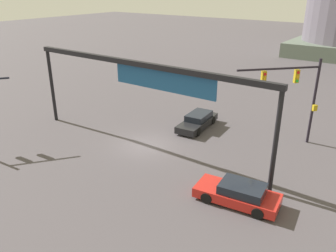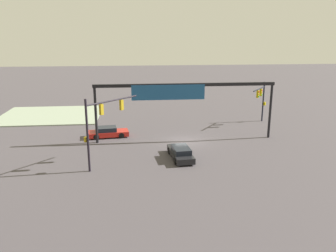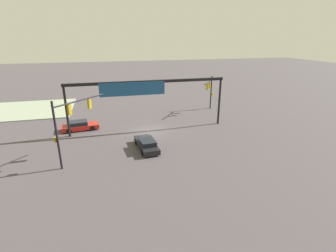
% 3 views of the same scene
% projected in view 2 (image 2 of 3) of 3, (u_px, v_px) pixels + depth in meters
% --- Properties ---
extents(ground_plane, '(195.96, 195.96, 0.00)m').
position_uv_depth(ground_plane, '(186.00, 141.00, 38.55)').
color(ground_plane, '#4B4549').
extents(sidewalk_corner, '(14.32, 12.27, 0.15)m').
position_uv_depth(sidewalk_corner, '(51.00, 115.00, 50.74)').
color(sidewalk_corner, '#94A288').
rests_on(sidewalk_corner, ground).
extents(traffic_signal_near_corner, '(4.65, 4.62, 6.44)m').
position_uv_depth(traffic_signal_near_corner, '(101.00, 119.00, 30.18)').
color(traffic_signal_near_corner, black).
rests_on(traffic_signal_near_corner, ground).
extents(traffic_signal_opposite_side, '(3.20, 3.83, 5.46)m').
position_uv_depth(traffic_signal_opposite_side, '(261.00, 97.00, 45.74)').
color(traffic_signal_opposite_side, black).
rests_on(traffic_signal_opposite_side, ground).
extents(overhead_sign_gantry, '(20.05, 0.43, 6.47)m').
position_uv_depth(overhead_sign_gantry, '(182.00, 93.00, 37.56)').
color(overhead_sign_gantry, black).
rests_on(overhead_sign_gantry, ground).
extents(sedan_car_approaching, '(4.79, 2.43, 1.21)m').
position_uv_depth(sedan_car_approaching, '(108.00, 132.00, 40.04)').
color(sedan_car_approaching, red).
rests_on(sedan_car_approaching, ground).
extents(sedan_car_waiting_far, '(2.16, 4.91, 1.21)m').
position_uv_depth(sedan_car_waiting_far, '(181.00, 153.00, 33.09)').
color(sedan_car_waiting_far, black).
rests_on(sedan_car_waiting_far, ground).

